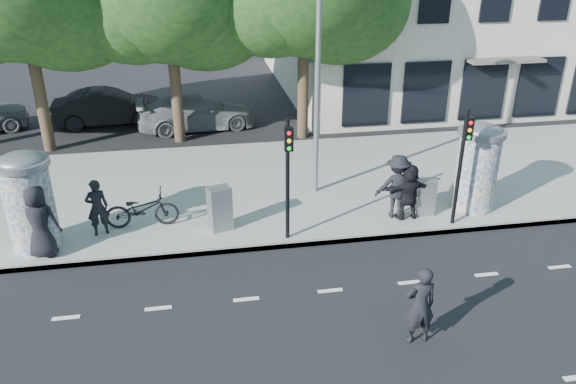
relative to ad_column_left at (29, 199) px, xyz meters
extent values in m
plane|color=black|center=(7.20, -4.50, -1.54)|extent=(120.00, 120.00, 0.00)
cube|color=gray|center=(7.20, 3.00, -1.46)|extent=(40.00, 8.00, 0.15)
cube|color=slate|center=(7.20, -0.95, -1.46)|extent=(40.00, 0.10, 0.16)
cube|color=silver|center=(7.20, -3.10, -1.53)|extent=(32.00, 0.12, 0.01)
cylinder|color=beige|center=(0.00, 0.00, -0.24)|extent=(1.20, 1.20, 2.30)
cylinder|color=slate|center=(0.00, 0.00, 0.99)|extent=(1.36, 1.36, 0.16)
ellipsoid|color=slate|center=(0.00, 0.00, 1.07)|extent=(1.10, 1.10, 0.38)
cylinder|color=beige|center=(12.40, 0.20, -0.24)|extent=(1.20, 1.20, 2.30)
cylinder|color=slate|center=(12.40, 0.20, 0.99)|extent=(1.36, 1.36, 0.16)
ellipsoid|color=slate|center=(12.40, 0.20, 1.07)|extent=(1.10, 1.10, 0.38)
cylinder|color=black|center=(6.60, -0.65, 0.31)|extent=(0.11, 0.11, 3.40)
cube|color=black|center=(6.60, -0.83, 1.51)|extent=(0.22, 0.14, 0.62)
cylinder|color=black|center=(11.40, -0.65, 0.31)|extent=(0.11, 0.11, 3.40)
cube|color=black|center=(11.40, -0.83, 1.51)|extent=(0.22, 0.14, 0.62)
cylinder|color=slate|center=(8.00, 2.20, 2.61)|extent=(0.16, 0.16, 8.00)
cylinder|color=#38281C|center=(-1.30, 8.00, 0.82)|extent=(0.44, 0.44, 4.73)
cylinder|color=#38281C|center=(3.70, 8.20, 0.67)|extent=(0.44, 0.44, 4.41)
cylinder|color=#38281C|center=(8.70, 7.80, 0.76)|extent=(0.44, 0.44, 4.59)
cube|color=black|center=(19.20, 7.95, 0.06)|extent=(18.00, 0.10, 2.60)
cube|color=#59544C|center=(17.20, 7.60, 1.36)|extent=(3.20, 0.90, 0.12)
cube|color=#194C8C|center=(9.70, 7.95, 1.66)|extent=(1.60, 0.06, 0.30)
imported|color=black|center=(0.29, -0.50, -0.41)|extent=(1.05, 0.77, 1.96)
imported|color=black|center=(1.55, 0.43, -0.57)|extent=(0.68, 0.53, 1.63)
imported|color=black|center=(9.92, 0.06, -0.44)|extent=(1.34, 0.93, 1.91)
imported|color=black|center=(10.22, -0.11, -0.55)|extent=(1.59, 0.65, 1.68)
imported|color=black|center=(8.54, -5.13, -0.65)|extent=(0.66, 0.45, 1.77)
imported|color=black|center=(2.69, 0.69, -0.86)|extent=(0.71, 2.03, 1.06)
cube|color=gray|center=(4.84, 0.15, -0.75)|extent=(0.71, 0.60, 1.27)
cube|color=gray|center=(10.82, 0.05, -0.84)|extent=(0.56, 0.43, 1.09)
imported|color=black|center=(0.68, 10.92, -0.76)|extent=(1.98, 4.80, 1.55)
imported|color=slate|center=(4.43, 9.63, -0.82)|extent=(2.67, 5.20, 1.44)
camera|label=1|loc=(4.30, -13.84, 6.22)|focal=35.00mm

